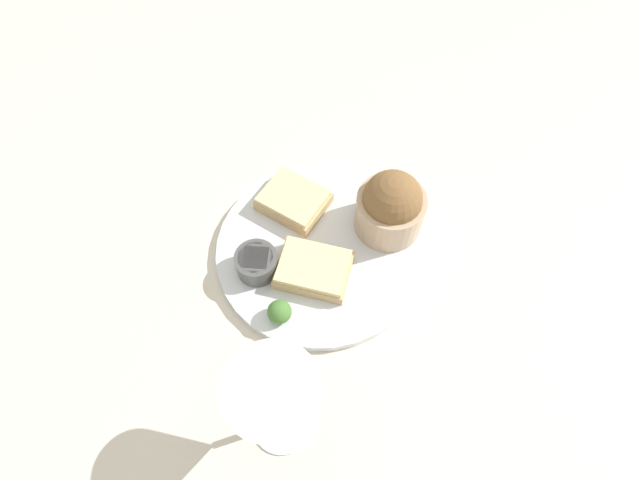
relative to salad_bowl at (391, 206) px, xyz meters
The scene contains 8 objects.
ground_plane 0.12m from the salad_bowl, 48.40° to the left, with size 4.00×4.00×0.00m, color beige.
dinner_plate 0.12m from the salad_bowl, 48.40° to the left, with size 0.29×0.29×0.01m.
salad_bowl is the anchor object (origin of this frame).
sauce_ramekin 0.20m from the salad_bowl, 48.36° to the left, with size 0.06×0.06×0.03m.
cheese_toast_near 0.13m from the salad_bowl, 63.69° to the left, with size 0.11×0.09×0.03m.
cheese_toast_far 0.14m from the salad_bowl, 13.08° to the left, with size 0.10×0.08×0.03m.
wine_glass 0.31m from the salad_bowl, 89.13° to the left, with size 0.09×0.09×0.17m.
garnish 0.20m from the salad_bowl, 70.80° to the left, with size 0.03×0.03×0.03m.
Camera 1 is at (-0.15, 0.30, 0.62)m, focal length 28.00 mm.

